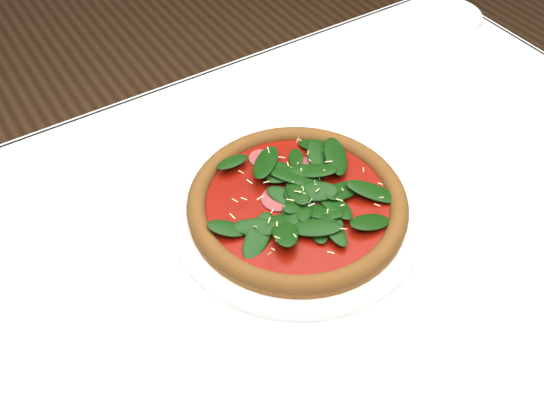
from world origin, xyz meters
TOP-DOWN VIEW (x-y plane):
  - dining_table at (0.00, 0.00)m, footprint 1.21×0.81m
  - plate at (0.00, 0.04)m, footprint 0.35×0.35m
  - pizza at (0.00, 0.04)m, footprint 0.34×0.34m
  - saucer_far at (0.54, 0.31)m, footprint 0.13×0.13m

SIDE VIEW (x-z plane):
  - dining_table at x=0.00m, z-range 0.27..1.02m
  - saucer_far at x=0.54m, z-range 0.75..0.76m
  - plate at x=0.00m, z-range 0.75..0.77m
  - pizza at x=0.00m, z-range 0.76..0.80m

